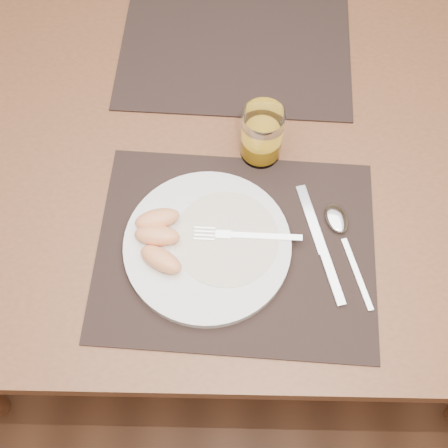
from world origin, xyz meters
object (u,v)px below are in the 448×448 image
at_px(plate, 207,246).
at_px(spoon, 339,226).
at_px(fork, 238,235).
at_px(placemat_near, 236,249).
at_px(placemat_far, 236,45).
at_px(knife, 324,253).
at_px(table, 231,163).
at_px(juice_glass, 262,136).

relative_size(plate, spoon, 1.42).
bearing_deg(fork, placemat_near, -101.57).
bearing_deg(placemat_far, knife, -71.89).
bearing_deg(knife, fork, 170.77).
bearing_deg(placemat_far, placemat_near, -89.39).
relative_size(table, knife, 6.46).
bearing_deg(placemat_far, spoon, -66.38).
bearing_deg(spoon, fork, -171.36).
relative_size(fork, knife, 0.81).
xyz_separation_m(table, fork, (0.01, -0.20, 0.11)).
distance_m(fork, spoon, 0.17).
xyz_separation_m(placemat_far, knife, (0.15, -0.45, 0.00)).
xyz_separation_m(knife, juice_glass, (-0.10, 0.19, 0.04)).
bearing_deg(spoon, placemat_far, 113.62).
bearing_deg(placemat_near, knife, -2.96).
xyz_separation_m(plate, spoon, (0.22, 0.04, -0.00)).
bearing_deg(juice_glass, placemat_near, -102.45).
relative_size(table, spoon, 7.37).
bearing_deg(fork, placemat_far, 91.05).
relative_size(placemat_near, plate, 1.67).
distance_m(table, juice_glass, 0.15).
distance_m(spoon, juice_glass, 0.20).
xyz_separation_m(placemat_near, juice_glass, (0.04, 0.19, 0.05)).
bearing_deg(fork, table, 93.53).
height_order(placemat_far, fork, fork).
height_order(table, fork, fork).
height_order(knife, spoon, spoon).
bearing_deg(table, plate, -99.45).
height_order(placemat_far, plate, plate).
distance_m(table, placemat_far, 0.24).
bearing_deg(placemat_far, plate, -95.38).
distance_m(placemat_near, juice_glass, 0.20).
height_order(placemat_far, juice_glass, juice_glass).
distance_m(plate, knife, 0.19).
distance_m(placemat_near, knife, 0.14).
relative_size(plate, fork, 1.54).
relative_size(plate, knife, 1.25).
bearing_deg(juice_glass, plate, -115.09).
distance_m(plate, spoon, 0.22).
bearing_deg(knife, table, 123.62).
relative_size(table, juice_glass, 13.04).
bearing_deg(juice_glass, knife, -62.73).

